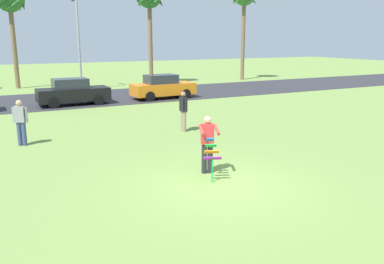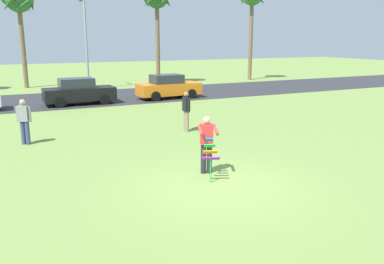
# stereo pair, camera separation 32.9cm
# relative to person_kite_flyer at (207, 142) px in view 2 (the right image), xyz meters

# --- Properties ---
(ground_plane) EXTENTS (120.00, 120.00, 0.00)m
(ground_plane) POSITION_rel_person_kite_flyer_xyz_m (-0.14, -1.05, -0.95)
(ground_plane) COLOR olive
(road_strip) EXTENTS (120.00, 8.00, 0.01)m
(road_strip) POSITION_rel_person_kite_flyer_xyz_m (-0.14, 17.17, -0.95)
(road_strip) COLOR #2D2D33
(road_strip) RESTS_ON ground
(person_kite_flyer) EXTENTS (0.68, 0.75, 1.73)m
(person_kite_flyer) POSITION_rel_person_kite_flyer_xyz_m (0.00, 0.00, 0.00)
(person_kite_flyer) COLOR #26262B
(person_kite_flyer) RESTS_ON ground
(kite_held) EXTENTS (0.58, 0.72, 1.17)m
(kite_held) POSITION_rel_person_kite_flyer_xyz_m (-0.20, -0.60, -0.16)
(kite_held) COLOR blue
(kite_held) RESTS_ON ground
(parked_car_black) EXTENTS (4.22, 1.88, 1.60)m
(parked_car_black) POSITION_rel_person_kite_flyer_xyz_m (-1.11, 14.77, -0.18)
(parked_car_black) COLOR black
(parked_car_black) RESTS_ON ground
(parked_car_orange) EXTENTS (4.26, 1.95, 1.60)m
(parked_car_orange) POSITION_rel_person_kite_flyer_xyz_m (4.77, 14.77, -0.18)
(parked_car_orange) COLOR orange
(parked_car_orange) RESTS_ON ground
(palm_tree_right_near) EXTENTS (2.58, 2.71, 8.01)m
(palm_tree_right_near) POSITION_rel_person_kite_flyer_xyz_m (-3.50, 25.30, 5.68)
(palm_tree_right_near) COLOR brown
(palm_tree_right_near) RESTS_ON ground
(palm_tree_centre_far) EXTENTS (2.58, 2.71, 8.53)m
(palm_tree_centre_far) POSITION_rel_person_kite_flyer_xyz_m (7.29, 23.37, 6.16)
(palm_tree_centre_far) COLOR brown
(palm_tree_centre_far) RESTS_ON ground
(streetlight_pole) EXTENTS (0.24, 1.65, 7.00)m
(streetlight_pole) POSITION_rel_person_kite_flyer_xyz_m (0.90, 22.15, 3.05)
(streetlight_pole) COLOR #9E9EA3
(streetlight_pole) RESTS_ON ground
(person_walker_near) EXTENTS (0.51, 0.36, 1.73)m
(person_walker_near) POSITION_rel_person_kite_flyer_xyz_m (-4.66, 5.93, -0.02)
(person_walker_near) COLOR #384772
(person_walker_near) RESTS_ON ground
(person_walker_far) EXTENTS (0.22, 0.57, 1.73)m
(person_walker_far) POSITION_rel_person_kite_flyer_xyz_m (1.75, 5.29, -0.02)
(person_walker_far) COLOR gray
(person_walker_far) RESTS_ON ground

